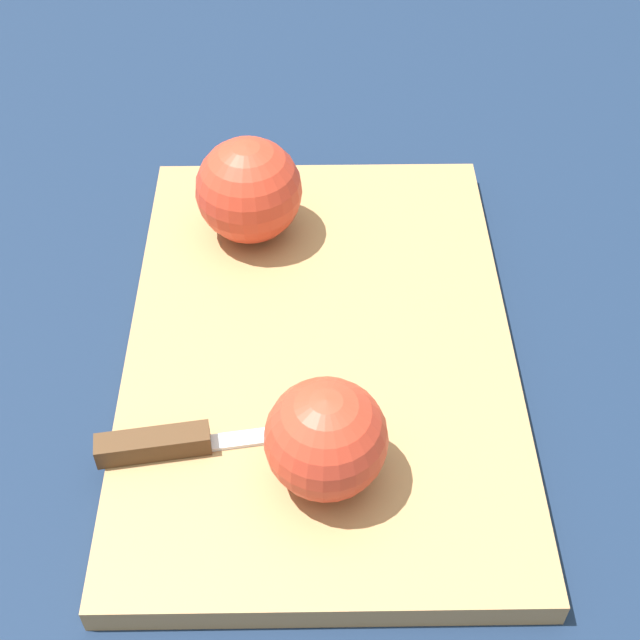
# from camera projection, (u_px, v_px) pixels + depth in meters

# --- Properties ---
(ground_plane) EXTENTS (4.00, 4.00, 0.00)m
(ground_plane) POSITION_uv_depth(u_px,v_px,m) (320.00, 357.00, 0.67)
(ground_plane) COLOR #14233D
(cutting_board) EXTENTS (0.44, 0.31, 0.02)m
(cutting_board) POSITION_uv_depth(u_px,v_px,m) (320.00, 348.00, 0.66)
(cutting_board) COLOR #A37A4C
(cutting_board) RESTS_ON ground_plane
(apple_half_left) EXTENTS (0.09, 0.09, 0.09)m
(apple_half_left) POSITION_uv_depth(u_px,v_px,m) (249.00, 190.00, 0.70)
(apple_half_left) COLOR red
(apple_half_left) RESTS_ON cutting_board
(apple_half_right) EXTENTS (0.08, 0.08, 0.08)m
(apple_half_right) POSITION_uv_depth(u_px,v_px,m) (326.00, 439.00, 0.54)
(apple_half_right) COLOR red
(apple_half_right) RESTS_ON cutting_board
(knife) EXTENTS (0.05, 0.17, 0.02)m
(knife) POSITION_uv_depth(u_px,v_px,m) (173.00, 443.00, 0.58)
(knife) COLOR silver
(knife) RESTS_ON cutting_board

